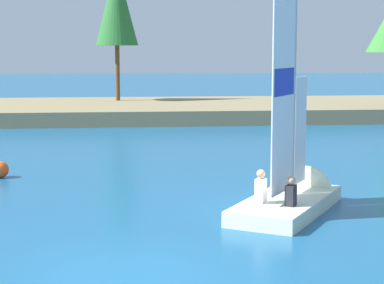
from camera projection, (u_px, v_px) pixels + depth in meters
The scene contains 5 objects.
ground_plane at pixel (131, 276), 11.67m from camera, with size 200.00×200.00×0.00m, color #195684.
shore_bank at pixel (124, 110), 39.28m from camera, with size 80.00×10.88×0.77m, color #897A56.
shoreline_tree_left at pixel (117, 4), 40.80m from camera, with size 2.53×2.53×8.20m.
sailboat at pixel (298, 189), 16.93m from camera, with size 3.67×4.61×6.62m.
channel_buoy at pixel (1, 170), 20.58m from camera, with size 0.50×0.50×0.50m, color #E54C19.
Camera 1 is at (-0.10, -11.31, 3.82)m, focal length 64.19 mm.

